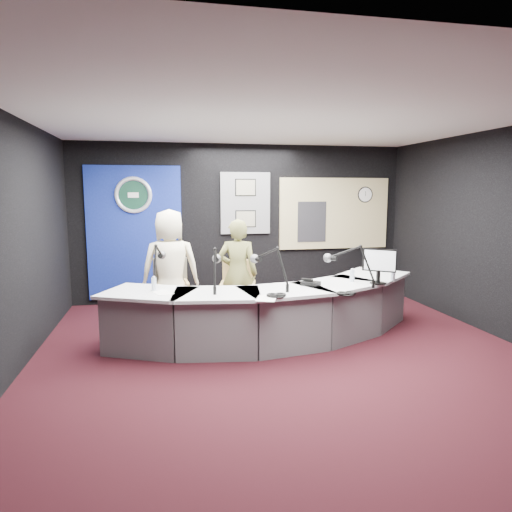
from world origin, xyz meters
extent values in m
plane|color=black|center=(0.00, 0.00, 0.00)|extent=(6.00, 6.00, 0.00)
cube|color=silver|center=(0.00, 0.00, 2.80)|extent=(6.00, 6.00, 0.02)
cube|color=black|center=(0.00, 3.00, 1.40)|extent=(6.00, 0.02, 2.80)
cube|color=black|center=(0.00, -3.00, 1.40)|extent=(6.00, 0.02, 2.80)
cube|color=black|center=(-3.00, 0.00, 1.40)|extent=(0.02, 6.00, 2.80)
cube|color=black|center=(3.00, 0.00, 1.40)|extent=(0.02, 6.00, 2.80)
cube|color=navy|center=(-1.90, 2.97, 1.25)|extent=(1.60, 0.05, 2.30)
torus|color=silver|center=(-1.90, 2.93, 1.90)|extent=(0.63, 0.07, 0.63)
cylinder|color=#0E3223|center=(-1.90, 2.94, 1.90)|extent=(0.48, 0.01, 0.48)
cube|color=slate|center=(0.05, 2.97, 1.75)|extent=(0.90, 0.04, 1.10)
cube|color=#7E785C|center=(0.05, 2.94, 2.03)|extent=(0.34, 0.02, 0.27)
cube|color=#7E785C|center=(0.05, 2.94, 1.47)|extent=(0.34, 0.02, 0.27)
cube|color=tan|center=(1.75, 2.97, 1.55)|extent=(2.12, 0.06, 1.32)
cube|color=#D9AC89|center=(1.75, 2.96, 1.55)|extent=(2.00, 0.02, 1.20)
cube|color=black|center=(1.30, 2.94, 1.40)|extent=(0.55, 0.02, 0.75)
cylinder|color=white|center=(2.35, 2.94, 1.90)|extent=(0.28, 0.01, 0.28)
cube|color=#666456|center=(-1.33, 1.78, 0.62)|extent=(0.51, 0.13, 0.70)
imported|color=#FBEFC9|center=(-1.33, 1.53, 0.86)|extent=(0.84, 0.54, 1.71)
imported|color=olive|center=(-0.38, 1.24, 0.79)|extent=(0.66, 0.52, 1.57)
cube|color=black|center=(1.35, 0.30, 1.07)|extent=(0.34, 0.27, 0.28)
cube|color=black|center=(0.45, 0.40, 0.78)|extent=(0.27, 0.27, 0.05)
torus|color=black|center=(0.69, -0.20, 0.77)|extent=(0.21, 0.21, 0.03)
torus|color=black|center=(-0.15, -0.12, 0.77)|extent=(0.23, 0.23, 0.04)
cube|color=white|center=(-1.45, 0.35, 0.75)|extent=(0.28, 0.33, 0.00)
cube|color=white|center=(-0.28, -0.20, 0.75)|extent=(0.31, 0.37, 0.00)
camera|label=1|loc=(-1.42, -5.16, 1.97)|focal=32.00mm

